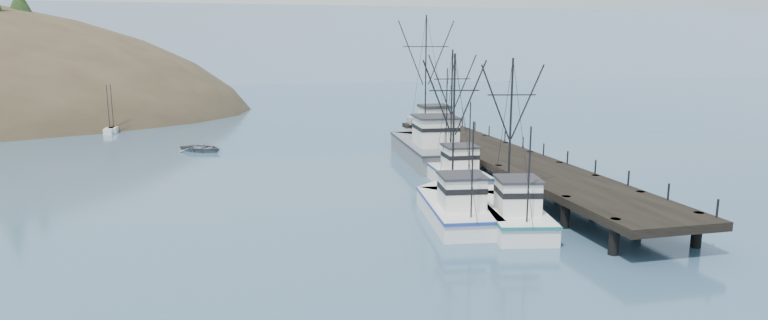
# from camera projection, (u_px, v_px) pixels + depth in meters

# --- Properties ---
(ground) EXTENTS (400.00, 400.00, 0.00)m
(ground) POSITION_uv_depth(u_px,v_px,m) (389.00, 247.00, 33.37)
(ground) COLOR #32516F
(ground) RESTS_ON ground
(pier) EXTENTS (6.00, 44.00, 2.00)m
(pier) POSITION_uv_depth(u_px,v_px,m) (502.00, 156.00, 51.54)
(pier) COLOR black
(pier) RESTS_ON ground
(distant_ridge) EXTENTS (360.00, 40.00, 26.00)m
(distant_ridge) POSITION_uv_depth(u_px,v_px,m) (295.00, 80.00, 198.10)
(distant_ridge) COLOR #9EB2C6
(distant_ridge) RESTS_ON ground
(distant_ridge_far) EXTENTS (180.00, 25.00, 18.00)m
(distant_ridge_far) POSITION_uv_depth(u_px,v_px,m) (142.00, 80.00, 201.05)
(distant_ridge_far) COLOR silver
(distant_ridge_far) RESTS_ON ground
(moored_sailboats) EXTENTS (18.69, 16.54, 6.35)m
(moored_sailboats) POSITION_uv_depth(u_px,v_px,m) (73.00, 126.00, 81.36)
(moored_sailboats) COLOR white
(moored_sailboats) RESTS_ON ground
(trawler_near) EXTENTS (5.09, 10.48, 10.67)m
(trawler_near) POSITION_uv_depth(u_px,v_px,m) (511.00, 212.00, 37.48)
(trawler_near) COLOR white
(trawler_near) RESTS_ON ground
(trawler_mid) EXTENTS (4.74, 11.05, 10.92)m
(trawler_mid) POSITION_uv_depth(u_px,v_px,m) (455.00, 207.00, 38.57)
(trawler_mid) COLOR white
(trawler_mid) RESTS_ON ground
(trawler_far) EXTENTS (3.93, 10.81, 11.11)m
(trawler_far) POSITION_uv_depth(u_px,v_px,m) (454.00, 172.00, 49.40)
(trawler_far) COLOR white
(trawler_far) RESTS_ON ground
(work_vessel) EXTENTS (6.17, 17.56, 14.38)m
(work_vessel) POSITION_uv_depth(u_px,v_px,m) (429.00, 147.00, 59.00)
(work_vessel) COLOR slate
(work_vessel) RESTS_ON ground
(pier_shed) EXTENTS (3.00, 3.20, 2.80)m
(pier_shed) POSITION_uv_depth(u_px,v_px,m) (434.00, 118.00, 64.79)
(pier_shed) COLOR silver
(pier_shed) RESTS_ON pier
(pickup_truck) EXTENTS (5.96, 3.11, 1.60)m
(pickup_truck) POSITION_uv_depth(u_px,v_px,m) (432.00, 119.00, 68.41)
(pickup_truck) COLOR white
(pickup_truck) RESTS_ON pier
(motorboat) EXTENTS (6.07, 5.86, 1.03)m
(motorboat) POSITION_uv_depth(u_px,v_px,m) (202.00, 151.00, 63.79)
(motorboat) COLOR slate
(motorboat) RESTS_ON ground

